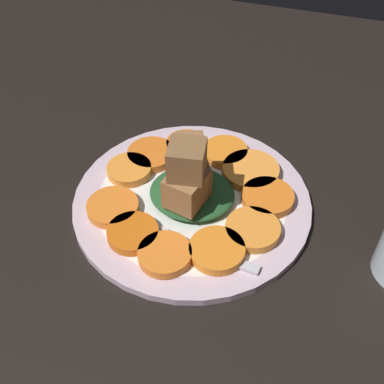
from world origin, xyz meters
The scene contains 15 objects.
table_slab centered at (0.00, 0.00, 1.00)cm, with size 120.00×120.00×2.00cm, color black.
plate centered at (0.00, 0.00, 2.52)cm, with size 29.66×29.66×1.05cm.
carrot_slice_0 centered at (0.44, -9.75, 3.66)cm, with size 6.04×6.04×1.12cm, color orange.
carrot_slice_1 centered at (5.32, -7.42, 3.66)cm, with size 6.33×6.33×1.12cm, color orange.
carrot_slice_2 centered at (8.44, -3.24, 3.66)cm, with size 6.41×6.41×1.12cm, color orange.
carrot_slice_3 centered at (9.03, 2.41, 3.66)cm, with size 6.50×6.50×1.12cm, color orange.
carrot_slice_4 centered at (5.94, 6.55, 3.66)cm, with size 7.43×7.43×1.12cm, color orange.
carrot_slice_5 centered at (1.80, 9.17, 3.66)cm, with size 6.05×6.05×1.12cm, color orange.
carrot_slice_6 centered at (-3.62, 8.93, 3.66)cm, with size 5.71×5.71×1.12cm, color orange.
carrot_slice_7 centered at (-7.59, 5.56, 3.66)cm, with size 6.47×6.47×1.12cm, color orange.
carrot_slice_8 centered at (-9.22, 1.81, 3.66)cm, with size 5.82×5.82×1.12cm, color orange.
carrot_slice_9 centered at (-8.47, -5.00, 3.66)cm, with size 6.29×6.29×1.12cm, color orange.
carrot_slice_10 centered at (-4.56, -8.04, 3.66)cm, with size 5.96×5.96×1.12cm, color #D56013.
center_pile centered at (-0.05, -0.58, 6.48)cm, with size 10.59×9.80×9.80cm.
fork centered at (1.34, -7.42, 3.30)cm, with size 17.41×3.69×0.40cm.
Camera 1 is at (12.89, -39.84, 46.14)cm, focal length 45.00 mm.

